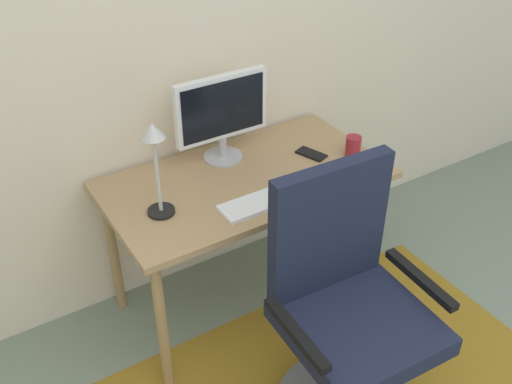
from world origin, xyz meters
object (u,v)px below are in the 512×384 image
desk (246,192)px  office_chair (347,329)px  cell_phone (311,154)px  coffee_cup (353,147)px  desk_lamp (155,155)px  monitor (222,112)px  computer_mouse (325,174)px  keyboard (269,199)px

desk → office_chair: 0.77m
desk → cell_phone: cell_phone is taller
coffee_cup → desk_lamp: size_ratio=0.25×
desk → monitor: monitor is taller
computer_mouse → cell_phone: 0.19m
desk → cell_phone: (0.36, 0.00, 0.08)m
monitor → desk: bearing=-89.0°
office_chair → keyboard: bearing=93.7°
computer_mouse → coffee_cup: 0.23m
keyboard → computer_mouse: (0.31, 0.03, 0.01)m
computer_mouse → desk_lamp: (-0.72, 0.13, 0.25)m
monitor → keyboard: bearing=-91.1°
computer_mouse → desk_lamp: size_ratio=0.26×
desk → computer_mouse: (0.30, -0.18, 0.10)m
desk_lamp → monitor: bearing=30.0°
monitor → desk_lamp: bearing=-150.0°
computer_mouse → desk_lamp: bearing=169.5°
desk → computer_mouse: bearing=-31.8°
coffee_cup → cell_phone: (-0.15, 0.11, -0.05)m
coffee_cup → desk_lamp: desk_lamp is taller
keyboard → computer_mouse: bearing=4.7°
coffee_cup → office_chair: size_ratio=0.09×
desk_lamp → office_chair: size_ratio=0.37×
cell_phone → office_chair: (-0.36, -0.74, -0.29)m
computer_mouse → cell_phone: size_ratio=0.74×
desk → cell_phone: size_ratio=8.82×
office_chair → computer_mouse: bearing=64.3°
desk → keyboard: 0.23m
keyboard → cell_phone: (0.37, 0.21, -0.00)m
office_chair → coffee_cup: bearing=53.5°
monitor → keyboard: 0.46m
coffee_cup → keyboard: bearing=-169.0°
coffee_cup → cell_phone: size_ratio=0.72×
coffee_cup → desk: bearing=168.1°
computer_mouse → keyboard: bearing=-175.3°
desk → desk_lamp: 0.55m
desk → keyboard: keyboard is taller
keyboard → coffee_cup: coffee_cup is taller
monitor → cell_phone: size_ratio=3.14×
monitor → coffee_cup: monitor is taller
keyboard → coffee_cup: (0.52, 0.10, 0.04)m
desk → cell_phone: 0.37m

